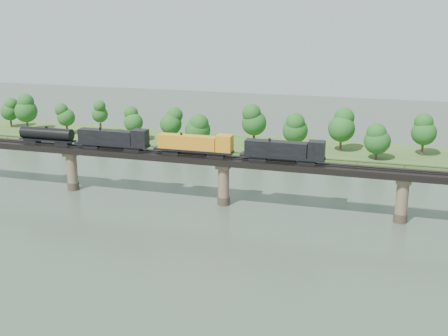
# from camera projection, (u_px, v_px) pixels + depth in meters

# --- Properties ---
(ground) EXTENTS (400.00, 400.00, 0.00)m
(ground) POSITION_uv_depth(u_px,v_px,m) (179.00, 257.00, 105.15)
(ground) COLOR #344335
(ground) RESTS_ON ground
(far_bank) EXTENTS (300.00, 24.00, 1.60)m
(far_bank) POSITION_uv_depth(u_px,v_px,m) (270.00, 147.00, 183.30)
(far_bank) COLOR #365321
(far_bank) RESTS_ON ground
(bridge) EXTENTS (236.00, 30.00, 11.50)m
(bridge) POSITION_uv_depth(u_px,v_px,m) (224.00, 182.00, 131.28)
(bridge) COLOR #473A2D
(bridge) RESTS_ON ground
(bridge_superstructure) EXTENTS (220.00, 4.90, 0.75)m
(bridge_superstructure) POSITION_uv_depth(u_px,v_px,m) (224.00, 156.00, 129.50)
(bridge_superstructure) COLOR black
(bridge_superstructure) RESTS_ON bridge
(far_treeline) EXTENTS (289.06, 17.54, 13.60)m
(far_treeline) POSITION_uv_depth(u_px,v_px,m) (243.00, 124.00, 179.10)
(far_treeline) COLOR #382619
(far_treeline) RESTS_ON far_bank
(freight_train) EXTENTS (77.17, 3.01, 5.31)m
(freight_train) POSITION_uv_depth(u_px,v_px,m) (166.00, 143.00, 132.64)
(freight_train) COLOR black
(freight_train) RESTS_ON bridge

